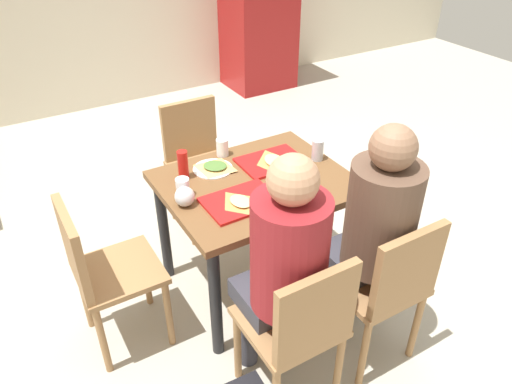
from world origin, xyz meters
The scene contains 23 objects.
ground_plane centered at (0.00, 0.00, -0.01)m, with size 10.00×10.00×0.02m, color #B2AD9E.
main_table centered at (0.00, 0.00, 0.63)m, with size 0.98×0.80×0.73m.
chair_near_left centered at (-0.25, -0.78, 0.51)m, with size 0.40×0.40×0.87m.
chair_near_right centered at (0.25, -0.78, 0.51)m, with size 0.40×0.40×0.87m.
chair_far_side centered at (0.00, 0.78, 0.51)m, with size 0.40×0.40×0.87m.
chair_left_end centered at (-0.87, 0.00, 0.51)m, with size 0.40×0.40×0.87m.
person_in_red centered at (-0.25, -0.64, 0.76)m, with size 0.32×0.42×1.28m.
person_in_brown_jacket centered at (0.25, -0.64, 0.76)m, with size 0.32×0.42×1.28m.
tray_red_near centered at (-0.17, -0.14, 0.74)m, with size 0.36×0.26×0.02m, color red.
tray_red_far centered at (0.17, 0.12, 0.74)m, with size 0.36×0.26×0.02m, color red.
paper_plate_center centered at (-0.15, 0.22, 0.74)m, with size 0.22×0.22×0.01m, color white.
paper_plate_near_edge centered at (0.15, -0.22, 0.74)m, with size 0.22×0.22×0.01m, color white.
pizza_slice_a centered at (-0.19, -0.17, 0.76)m, with size 0.15×0.20×0.02m.
pizza_slice_b centered at (0.17, 0.09, 0.76)m, with size 0.19×0.24×0.02m.
pizza_slice_c centered at (-0.13, 0.22, 0.75)m, with size 0.25×0.25×0.02m.
pizza_slice_d centered at (0.15, -0.20, 0.75)m, with size 0.19×0.16×0.02m.
plastic_cup_a centered at (-0.02, 0.34, 0.78)m, with size 0.07×0.07×0.10m, color white.
plastic_cup_b centered at (0.02, -0.34, 0.78)m, with size 0.07×0.07×0.10m, color white.
plastic_cup_c centered at (-0.39, 0.06, 0.78)m, with size 0.07×0.07×0.10m, color white.
soda_can centered at (0.42, 0.02, 0.80)m, with size 0.07×0.07×0.12m, color #B7BCC6.
condiment_bottle centered at (-0.32, 0.22, 0.81)m, with size 0.06×0.06×0.16m, color red.
foil_bundle centered at (-0.42, -0.02, 0.78)m, with size 0.10×0.10×0.10m, color silver.
drink_fridge centered at (1.71, 2.85, 0.95)m, with size 0.70×0.60×1.90m, color maroon.
Camera 1 is at (-1.13, -1.92, 2.12)m, focal length 34.58 mm.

